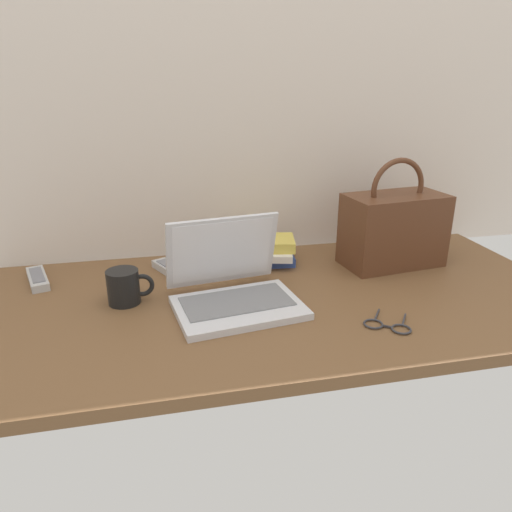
# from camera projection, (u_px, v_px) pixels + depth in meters

# --- Properties ---
(desk) EXTENTS (1.60, 0.76, 0.03)m
(desk) POSITION_uv_depth(u_px,v_px,m) (277.00, 301.00, 1.27)
(desk) COLOR brown
(desk) RESTS_ON ground
(laptop) EXTENTS (0.34, 0.31, 0.21)m
(laptop) POSITION_uv_depth(u_px,v_px,m) (233.00, 287.00, 1.22)
(laptop) COLOR silver
(laptop) RESTS_ON desk
(coffee_mug) EXTENTS (0.12, 0.08, 0.09)m
(coffee_mug) POSITION_uv_depth(u_px,v_px,m) (125.00, 286.00, 1.22)
(coffee_mug) COLOR black
(coffee_mug) RESTS_ON desk
(remote_control_near) EXTENTS (0.11, 0.16, 0.02)m
(remote_control_near) POSITION_uv_depth(u_px,v_px,m) (171.00, 269.00, 1.42)
(remote_control_near) COLOR #B7B7B7
(remote_control_near) RESTS_ON desk
(remote_control_far) EXTENTS (0.09, 0.17, 0.02)m
(remote_control_far) POSITION_uv_depth(u_px,v_px,m) (38.00, 279.00, 1.35)
(remote_control_far) COLOR #B7B7B7
(remote_control_far) RESTS_ON desk
(eyeglasses) EXTENTS (0.13, 0.14, 0.01)m
(eyeglasses) POSITION_uv_depth(u_px,v_px,m) (387.00, 326.00, 1.11)
(eyeglasses) COLOR #333338
(eyeglasses) RESTS_ON desk
(handbag) EXTENTS (0.32, 0.20, 0.33)m
(handbag) POSITION_uv_depth(u_px,v_px,m) (393.00, 228.00, 1.45)
(handbag) COLOR #59331E
(handbag) RESTS_ON desk
(book_stack) EXTENTS (0.20, 0.19, 0.08)m
(book_stack) POSITION_uv_depth(u_px,v_px,m) (266.00, 250.00, 1.49)
(book_stack) COLOR #334C99
(book_stack) RESTS_ON desk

